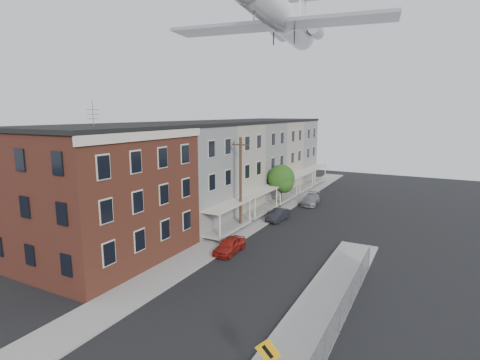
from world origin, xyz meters
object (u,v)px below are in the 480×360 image
Objects in this scene: warning_sign at (268,360)px; car_mid at (278,215)px; airplane at (283,19)px; car_far at (311,199)px; car_near at (230,245)px; utility_pole at (241,183)px; street_tree at (282,180)px.

car_mid is (-9.20, 23.79, -1.28)m from warning_sign.
car_far is at bearing 68.52° from airplane.
car_near is 0.14× the size of airplane.
utility_pole reaches higher than street_tree.
car_mid is 8.50m from car_far.
utility_pole reaches higher than warning_sign.
car_near is at bearing -98.29° from car_far.
utility_pole is at bearing -96.23° from airplane.
street_tree is at bearing 112.26° from car_mid.
car_mid is at bearing 89.08° from car_near.
car_near is (1.67, -15.63, -2.82)m from street_tree.
car_far is 0.17× the size of airplane.
car_near is at bearing -83.89° from street_tree.
warning_sign is at bearing -59.52° from utility_pole.
airplane reaches higher than car_near.
car_far is (2.92, 13.21, -4.04)m from utility_pole.
airplane is (-1.12, 13.73, 20.31)m from car_near.
utility_pole is 14.12m from car_far.
car_mid is 0.84× the size of car_far.
car_far is (2.59, 3.29, -2.81)m from street_tree.
street_tree reaches higher than car_near.
utility_pole is 1.73× the size of street_tree.
street_tree reaches higher than warning_sign.
car_near is (-9.20, 13.32, -1.25)m from warning_sign.
warning_sign is at bearing -81.10° from car_far.
warning_sign is at bearing -69.11° from airplane.
warning_sign is 0.64× the size of car_far.
car_far reaches higher than car_near.
utility_pole is 2.04× the size of car_far.
car_far is (0.92, 8.45, 0.03)m from car_mid.
airplane reaches higher than street_tree.
warning_sign is 22.25m from utility_pole.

